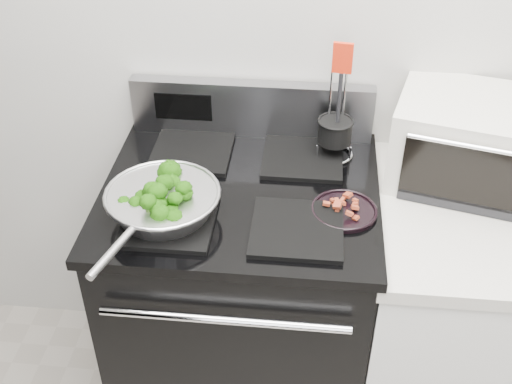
# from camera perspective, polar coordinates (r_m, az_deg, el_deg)

# --- Properties ---
(back_wall) EXTENTS (4.00, 0.02, 2.70)m
(back_wall) POSITION_cam_1_polar(r_m,az_deg,el_deg) (1.93, 8.92, 15.45)
(back_wall) COLOR beige
(back_wall) RESTS_ON ground
(gas_range) EXTENTS (0.79, 0.69, 1.13)m
(gas_range) POSITION_cam_1_polar(r_m,az_deg,el_deg) (2.14, -1.20, -9.68)
(gas_range) COLOR black
(gas_range) RESTS_ON floor
(counter) EXTENTS (0.62, 0.68, 0.92)m
(counter) POSITION_cam_1_polar(r_m,az_deg,el_deg) (2.20, 17.15, -11.12)
(counter) COLOR white
(counter) RESTS_ON floor
(skillet) EXTENTS (0.31, 0.48, 0.07)m
(skillet) POSITION_cam_1_polar(r_m,az_deg,el_deg) (1.72, -8.30, -0.84)
(skillet) COLOR silver
(skillet) RESTS_ON gas_range
(broccoli_pile) EXTENTS (0.24, 0.24, 0.08)m
(broccoli_pile) POSITION_cam_1_polar(r_m,az_deg,el_deg) (1.71, -8.31, -0.30)
(broccoli_pile) COLOR black
(broccoli_pile) RESTS_ON skillet
(bacon_plate) EXTENTS (0.18, 0.18, 0.04)m
(bacon_plate) POSITION_cam_1_polar(r_m,az_deg,el_deg) (1.75, 7.85, -1.37)
(bacon_plate) COLOR black
(bacon_plate) RESTS_ON gas_range
(utensil_holder) EXTENTS (0.12, 0.12, 0.38)m
(utensil_holder) POSITION_cam_1_polar(r_m,az_deg,el_deg) (1.95, 6.99, 4.88)
(utensil_holder) COLOR silver
(utensil_holder) RESTS_ON gas_range
(toaster_oven) EXTENTS (0.51, 0.43, 0.26)m
(toaster_oven) POSITION_cam_1_polar(r_m,az_deg,el_deg) (1.95, 18.83, 4.21)
(toaster_oven) COLOR beige
(toaster_oven) RESTS_ON counter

